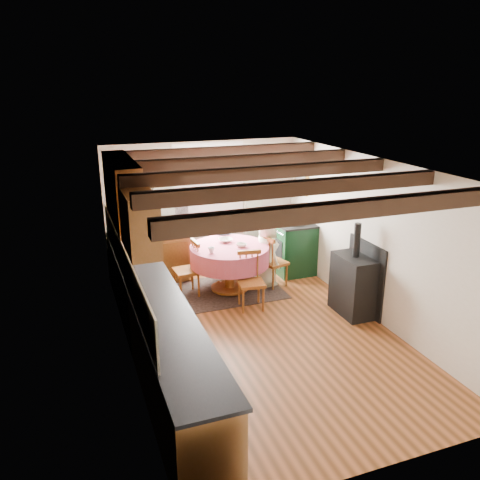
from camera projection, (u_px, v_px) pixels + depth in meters
name	position (u px, v px, depth m)	size (l,w,h in m)	color
floor	(259.00, 333.00, 6.95)	(3.60, 5.50, 0.00)	#9E542B
ceiling	(262.00, 165.00, 6.20)	(3.60, 5.50, 0.00)	white
wall_back	(204.00, 207.00, 9.03)	(3.60, 0.00, 2.40)	silver
wall_front	(385.00, 357.00, 4.13)	(3.60, 0.00, 2.40)	silver
wall_left	(125.00, 271.00, 5.99)	(0.00, 5.50, 2.40)	silver
wall_right	(373.00, 240.00, 7.17)	(0.00, 5.50, 2.40)	silver
beam_a	(346.00, 210.00, 4.45)	(3.60, 0.16, 0.16)	black
beam_b	(297.00, 188.00, 5.34)	(3.60, 0.16, 0.16)	black
beam_c	(262.00, 172.00, 6.23)	(3.60, 0.16, 0.16)	black
beam_d	(235.00, 161.00, 7.12)	(3.60, 0.16, 0.16)	black
beam_e	(215.00, 152.00, 8.01)	(3.60, 0.16, 0.16)	black
splash_left	(124.00, 263.00, 6.26)	(0.02, 4.50, 0.55)	beige
splash_back	(150.00, 212.00, 8.68)	(1.40, 0.02, 0.55)	beige
base_cabinet_left	(153.00, 322.00, 6.32)	(0.60, 5.30, 0.88)	brown
base_cabinet_back	(153.00, 257.00, 8.65)	(1.30, 0.60, 0.88)	brown
worktop_left	(153.00, 290.00, 6.19)	(0.64, 5.30, 0.04)	black
worktop_back	(151.00, 233.00, 8.49)	(1.30, 0.64, 0.04)	black
wall_cabinet_glass	(122.00, 190.00, 6.88)	(0.34, 1.80, 0.90)	brown
wall_cabinet_solid	(139.00, 221.00, 5.56)	(0.34, 0.90, 0.70)	brown
window_frame	(209.00, 185.00, 8.92)	(1.34, 0.03, 1.54)	white
window_pane	(209.00, 185.00, 8.93)	(1.20, 0.01, 1.40)	white
curtain_left	(165.00, 217.00, 8.72)	(0.35, 0.10, 2.10)	silver
curtain_right	(253.00, 209.00, 9.28)	(0.35, 0.10, 2.10)	silver
curtain_rod	(209.00, 153.00, 8.66)	(0.03, 0.03, 2.00)	black
wall_picture	(301.00, 178.00, 9.05)	(0.04, 0.50, 0.60)	gold
wall_plate	(257.00, 176.00, 9.19)	(0.30, 0.30, 0.02)	silver
rug	(230.00, 290.00, 8.36)	(1.72, 1.34, 0.01)	black
dining_table	(230.00, 269.00, 8.24)	(1.33, 1.33, 0.80)	#C13949
chair_near	(251.00, 281.00, 7.57)	(0.39, 0.41, 0.92)	#98501D
chair_left	(186.00, 269.00, 8.03)	(0.41, 0.42, 0.95)	#98501D
chair_right	(274.00, 261.00, 8.43)	(0.39, 0.41, 0.92)	#98501D
aga_range	(289.00, 245.00, 9.16)	(0.68, 1.06, 0.97)	black
cast_iron_stove	(355.00, 269.00, 7.33)	(0.43, 0.72, 1.44)	black
child_far	(224.00, 249.00, 8.83)	(0.38, 0.25, 1.05)	#2F3946
child_right	(267.00, 252.00, 8.41)	(0.59, 0.38, 1.21)	#F1F2CB
bowl_a	(225.00, 240.00, 8.32)	(0.24, 0.24, 0.06)	silver
bowl_b	(241.00, 245.00, 8.07)	(0.18, 0.18, 0.06)	silver
cup	(211.00, 250.00, 7.78)	(0.10, 0.10, 0.10)	silver
canister_tall	(137.00, 226.00, 8.37)	(0.14, 0.14, 0.24)	#262628
canister_wide	(160.00, 224.00, 8.53)	(0.19, 0.19, 0.21)	#262628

